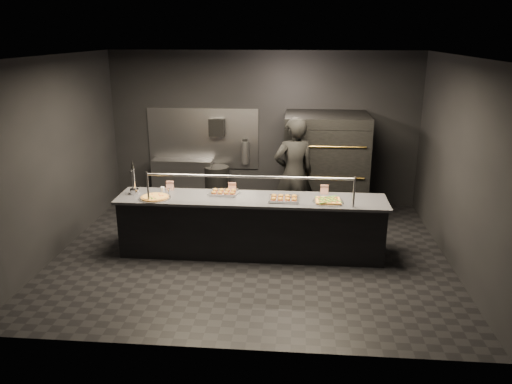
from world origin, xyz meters
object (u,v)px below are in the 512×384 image
(slider_tray_b, at_px, (284,199))
(worker, at_px, (294,174))
(square_pizza, at_px, (328,201))
(trash_bin, at_px, (217,186))
(towel_dispenser, at_px, (217,127))
(fire_extinguisher, at_px, (245,152))
(pizza_oven, at_px, (325,165))
(beer_tap, at_px, (134,184))
(round_pizza, at_px, (155,197))
(prep_shelf, at_px, (183,181))
(slider_tray_a, at_px, (224,192))
(service_counter, at_px, (251,226))

(slider_tray_b, relative_size, worker, 0.23)
(square_pizza, relative_size, trash_bin, 0.58)
(towel_dispenser, bearing_deg, fire_extinguisher, 1.04)
(towel_dispenser, relative_size, slider_tray_b, 0.76)
(pizza_oven, distance_m, beer_tap, 3.56)
(round_pizza, bearing_deg, towel_dispenser, 77.78)
(beer_tap, bearing_deg, prep_shelf, 84.43)
(prep_shelf, relative_size, towel_dispenser, 3.43)
(pizza_oven, distance_m, trash_bin, 2.20)
(slider_tray_b, height_order, square_pizza, slider_tray_b)
(pizza_oven, distance_m, prep_shelf, 2.88)
(fire_extinguisher, xyz_separation_m, round_pizza, (-1.10, -2.55, -0.12))
(pizza_oven, bearing_deg, slider_tray_a, -133.20)
(service_counter, distance_m, square_pizza, 1.25)
(pizza_oven, height_order, towel_dispenser, pizza_oven)
(towel_dispenser, bearing_deg, beer_tap, -111.38)
(round_pizza, xyz_separation_m, square_pizza, (2.60, 0.05, 0.00))
(prep_shelf, relative_size, round_pizza, 2.47)
(slider_tray_a, relative_size, trash_bin, 0.62)
(slider_tray_a, xyz_separation_m, worker, (1.07, 0.98, 0.04))
(pizza_oven, bearing_deg, round_pizza, -142.28)
(slider_tray_b, distance_m, square_pizza, 0.65)
(slider_tray_a, bearing_deg, fire_extinguisher, 87.64)
(prep_shelf, distance_m, beer_tap, 2.38)
(pizza_oven, distance_m, worker, 0.96)
(service_counter, relative_size, round_pizza, 8.44)
(prep_shelf, bearing_deg, slider_tray_a, -61.93)
(pizza_oven, relative_size, towel_dispenser, 5.46)
(fire_extinguisher, height_order, slider_tray_b, fire_extinguisher)
(fire_extinguisher, xyz_separation_m, trash_bin, (-0.55, -0.18, -0.66))
(prep_shelf, height_order, beer_tap, beer_tap)
(service_counter, relative_size, worker, 2.07)
(towel_dispenser, relative_size, round_pizza, 0.72)
(prep_shelf, bearing_deg, worker, -28.09)
(service_counter, distance_m, worker, 1.40)
(round_pizza, relative_size, square_pizza, 1.06)
(prep_shelf, bearing_deg, slider_tray_b, -48.75)
(fire_extinguisher, bearing_deg, trash_bin, -161.88)
(service_counter, bearing_deg, slider_tray_b, -8.41)
(service_counter, distance_m, slider_tray_a, 0.67)
(prep_shelf, distance_m, round_pizza, 2.52)
(round_pizza, relative_size, worker, 0.25)
(service_counter, relative_size, towel_dispenser, 11.71)
(towel_dispenser, xyz_separation_m, beer_tap, (-0.92, -2.36, -0.47))
(service_counter, distance_m, fire_extinguisher, 2.50)
(round_pizza, distance_m, worker, 2.44)
(fire_extinguisher, xyz_separation_m, beer_tap, (-1.47, -2.37, 0.02))
(towel_dispenser, xyz_separation_m, worker, (1.52, -1.26, -0.56))
(fire_extinguisher, xyz_separation_m, slider_tray_a, (-0.09, -2.25, -0.11))
(prep_shelf, bearing_deg, service_counter, -55.41)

